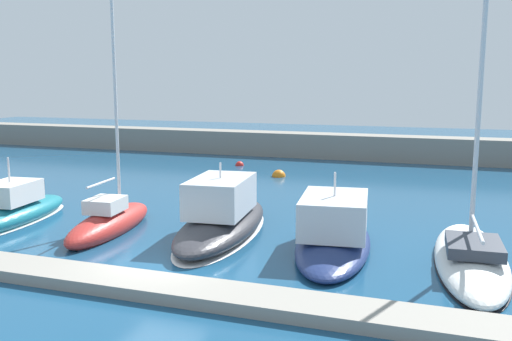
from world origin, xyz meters
TOP-DOWN VIEW (x-y plane):
  - ground_plane at (0.00, 0.00)m, footprint 120.00×120.00m
  - dock_pier at (0.00, -1.67)m, footprint 24.64×1.59m
  - breakwater_seawall at (0.00, 28.01)m, footprint 108.00×2.27m
  - motorboat_teal_nearest at (-9.11, 3.51)m, footprint 2.95×7.38m
  - sailboat_red_second at (-4.22, 3.61)m, footprint 2.32×6.44m
  - motorboat_charcoal_third at (0.28, 4.80)m, footprint 3.62×8.95m
  - motorboat_navy_fourth at (4.92, 4.34)m, footprint 3.62×8.33m
  - sailboat_white_fifth at (9.64, 4.02)m, footprint 2.74×8.79m
  - mooring_buoy_orange at (-1.41, 18.37)m, footprint 0.89×0.89m
  - mooring_buoy_red at (-5.44, 21.90)m, footprint 0.62×0.62m

SIDE VIEW (x-z plane):
  - ground_plane at x=0.00m, z-range 0.00..0.00m
  - mooring_buoy_orange at x=-1.41m, z-range -0.44..0.44m
  - mooring_buoy_red at x=-5.44m, z-range -0.31..0.31m
  - dock_pier at x=0.00m, z-range 0.00..0.36m
  - sailboat_white_fifth at x=9.64m, z-range -8.83..9.57m
  - sailboat_red_second at x=-4.22m, z-range -4.92..5.80m
  - motorboat_teal_nearest at x=-9.11m, z-range -1.05..2.04m
  - motorboat_navy_fourth at x=4.92m, z-range -0.95..2.20m
  - motorboat_charcoal_third at x=0.28m, z-range -0.87..2.28m
  - breakwater_seawall at x=0.00m, z-range 0.00..1.92m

